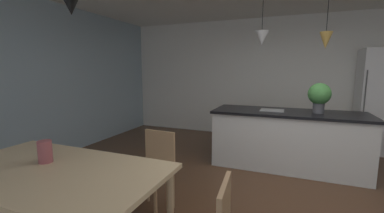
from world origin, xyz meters
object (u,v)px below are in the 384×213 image
(chair_far_right, at_px, (154,169))
(refrigerator, at_px, (379,101))
(dining_table, at_px, (52,176))
(potted_plant_on_island, at_px, (319,95))
(vase_on_dining_table, at_px, (45,152))
(kitchen_island, at_px, (287,139))

(chair_far_right, relative_size, refrigerator, 0.45)
(dining_table, bearing_deg, refrigerator, 51.65)
(dining_table, relative_size, refrigerator, 0.96)
(potted_plant_on_island, xyz_separation_m, vase_on_dining_table, (-2.34, -2.67, -0.33))
(kitchen_island, relative_size, vase_on_dining_table, 11.96)
(vase_on_dining_table, bearing_deg, dining_table, -27.09)
(potted_plant_on_island, bearing_deg, chair_far_right, -132.90)
(kitchen_island, xyz_separation_m, refrigerator, (1.56, 1.42, 0.50))
(dining_table, distance_m, potted_plant_on_island, 3.54)
(dining_table, bearing_deg, potted_plant_on_island, 51.86)
(chair_far_right, distance_m, refrigerator, 4.41)
(kitchen_island, bearing_deg, vase_on_dining_table, -125.76)
(kitchen_island, bearing_deg, refrigerator, 42.35)
(dining_table, height_order, chair_far_right, chair_far_right)
(chair_far_right, xyz_separation_m, kitchen_island, (1.32, 1.87, -0.01))
(dining_table, distance_m, refrigerator, 5.34)
(dining_table, relative_size, kitchen_island, 0.81)
(potted_plant_on_island, bearing_deg, dining_table, -128.14)
(potted_plant_on_island, distance_m, vase_on_dining_table, 3.56)
(refrigerator, relative_size, potted_plant_on_island, 4.26)
(kitchen_island, xyz_separation_m, potted_plant_on_island, (0.42, 0.00, 0.71))
(chair_far_right, xyz_separation_m, vase_on_dining_table, (-0.60, -0.79, 0.37))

